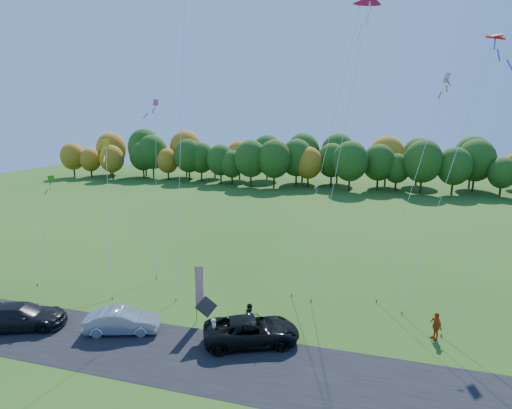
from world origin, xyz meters
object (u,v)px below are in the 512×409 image
(person_east, at_px, (436,326))
(feather_flag, at_px, (199,287))
(silver_sedan, at_px, (122,321))
(black_suv, at_px, (251,330))

(person_east, height_order, feather_flag, feather_flag)
(person_east, bearing_deg, silver_sedan, -103.47)
(silver_sedan, distance_m, person_east, 19.83)
(silver_sedan, xyz_separation_m, feather_flag, (4.26, 2.54, 1.72))
(black_suv, relative_size, feather_flag, 1.44)
(silver_sedan, bearing_deg, black_suv, -101.16)
(black_suv, xyz_separation_m, person_east, (10.93, 3.51, 0.08))
(silver_sedan, bearing_deg, feather_flag, -77.33)
(silver_sedan, relative_size, person_east, 2.63)
(feather_flag, bearing_deg, silver_sedan, -149.15)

